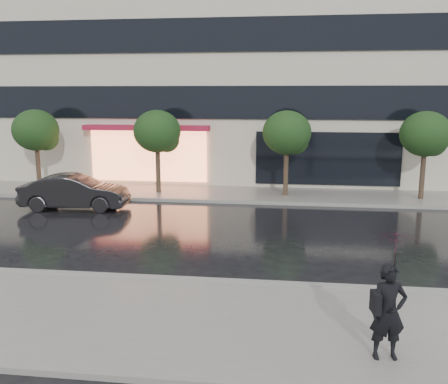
# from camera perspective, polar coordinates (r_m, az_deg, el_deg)

# --- Properties ---
(ground) EXTENTS (120.00, 120.00, 0.00)m
(ground) POSITION_cam_1_polar(r_m,az_deg,el_deg) (13.91, -5.95, -8.71)
(ground) COLOR black
(ground) RESTS_ON ground
(sidewalk_near) EXTENTS (60.00, 4.50, 0.12)m
(sidewalk_near) POSITION_cam_1_polar(r_m,az_deg,el_deg) (10.99, -9.96, -14.06)
(sidewalk_near) COLOR slate
(sidewalk_near) RESTS_ON ground
(sidewalk_far) EXTENTS (60.00, 3.50, 0.12)m
(sidewalk_far) POSITION_cam_1_polar(r_m,az_deg,el_deg) (23.64, -0.27, -0.20)
(sidewalk_far) COLOR slate
(sidewalk_far) RESTS_ON ground
(curb_near) EXTENTS (60.00, 0.25, 0.14)m
(curb_near) POSITION_cam_1_polar(r_m,az_deg,el_deg) (12.98, -6.98, -9.89)
(curb_near) COLOR gray
(curb_near) RESTS_ON ground
(curb_far) EXTENTS (60.00, 0.25, 0.14)m
(curb_far) POSITION_cam_1_polar(r_m,az_deg,el_deg) (21.94, -0.87, -1.06)
(curb_far) COLOR gray
(curb_far) RESTS_ON ground
(office_building) EXTENTS (30.00, 12.76, 18.00)m
(office_building) POSITION_cam_1_polar(r_m,az_deg,el_deg) (31.14, 1.72, 19.07)
(office_building) COLOR #B9AE9D
(office_building) RESTS_ON ground
(tree_far_west) EXTENTS (2.20, 2.20, 3.99)m
(tree_far_west) POSITION_cam_1_polar(r_m,az_deg,el_deg) (25.79, -20.57, 6.47)
(tree_far_west) COLOR #33261C
(tree_far_west) RESTS_ON ground
(tree_mid_west) EXTENTS (2.20, 2.20, 3.99)m
(tree_mid_west) POSITION_cam_1_polar(r_m,az_deg,el_deg) (23.60, -7.49, 6.71)
(tree_mid_west) COLOR #33261C
(tree_mid_west) RESTS_ON ground
(tree_mid_east) EXTENTS (2.20, 2.20, 3.99)m
(tree_mid_east) POSITION_cam_1_polar(r_m,az_deg,el_deg) (22.82, 7.34, 6.56)
(tree_mid_east) COLOR #33261C
(tree_mid_east) RESTS_ON ground
(tree_far_east) EXTENTS (2.20, 2.20, 3.99)m
(tree_far_east) POSITION_cam_1_polar(r_m,az_deg,el_deg) (23.59, 22.16, 5.98)
(tree_far_east) COLOR #33261C
(tree_far_east) RESTS_ON ground
(parked_car) EXTENTS (4.48, 1.89, 1.44)m
(parked_car) POSITION_cam_1_polar(r_m,az_deg,el_deg) (21.54, -16.69, -0.00)
(parked_car) COLOR black
(parked_car) RESTS_ON ground
(pedestrian_with_umbrella) EXTENTS (0.94, 0.95, 2.31)m
(pedestrian_with_umbrella) POSITION_cam_1_polar(r_m,az_deg,el_deg) (9.16, 18.65, -9.64)
(pedestrian_with_umbrella) COLOR black
(pedestrian_with_umbrella) RESTS_ON sidewalk_near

